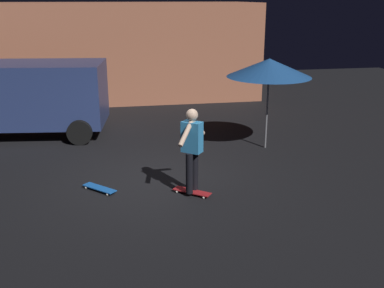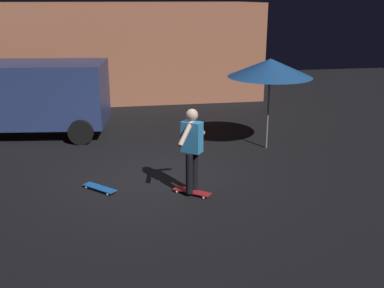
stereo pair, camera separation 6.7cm
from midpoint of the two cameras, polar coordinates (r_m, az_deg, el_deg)
name	(u,v)px [view 2 (the right image)]	position (r m, az deg, el deg)	size (l,w,h in m)	color
ground_plane	(152,179)	(9.84, -4.88, -4.43)	(28.00, 28.00, 0.00)	black
low_building	(119,51)	(18.05, -9.04, 11.49)	(10.51, 3.81, 3.55)	#B76B4C
parked_van	(22,94)	(13.55, -20.45, 5.86)	(4.80, 2.71, 2.03)	navy
patio_umbrella	(270,68)	(11.51, 9.94, 9.38)	(2.10, 2.10, 2.30)	slate
skateboard_ridden	(192,192)	(9.07, 0.21, -5.99)	(0.74, 0.64, 0.07)	#AD1E23
skateboard_spare	(100,188)	(9.42, -11.29, -5.42)	(0.70, 0.69, 0.07)	#1959B2
skater	(192,145)	(8.72, 0.22, -0.08)	(0.68, 0.83, 1.67)	black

